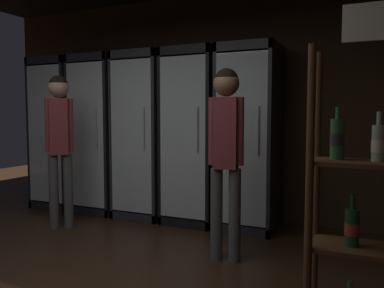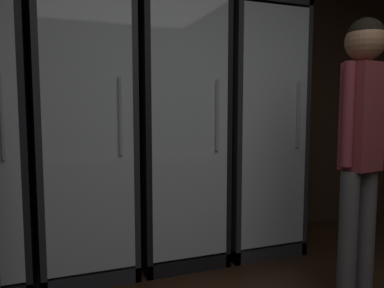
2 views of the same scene
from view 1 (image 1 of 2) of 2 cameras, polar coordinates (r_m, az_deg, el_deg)
wall_back at (r=5.09m, az=1.33°, el=5.46°), size 6.00×0.06×2.80m
cooler_far_left at (r=5.89m, az=-18.01°, el=1.32°), size 0.64×0.69×2.06m
cooler_left at (r=5.45m, az=-12.71°, el=1.15°), size 0.64×0.69×2.06m
cooler_center at (r=5.08m, az=-6.53°, el=0.94°), size 0.64×0.69×2.06m
cooler_right at (r=4.76m, az=0.54°, el=0.92°), size 0.64×0.69×2.06m
cooler_far_right at (r=4.53m, az=8.46°, el=0.65°), size 0.64×0.69×2.06m
shopper_near at (r=4.68m, az=-18.62°, el=1.61°), size 0.25×0.25×1.73m
shopper_far at (r=3.44m, az=4.94°, el=0.28°), size 0.31×0.22×1.69m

